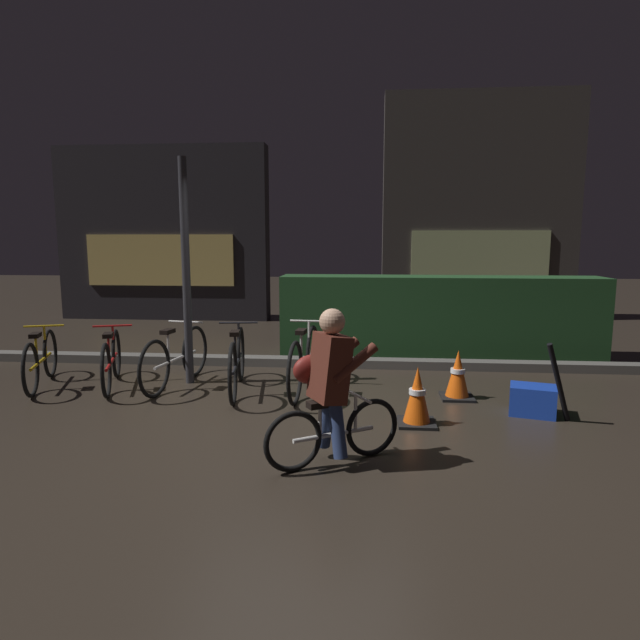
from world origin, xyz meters
TOP-DOWN VIEW (x-y plane):
  - ground_plane at (0.00, 0.00)m, footprint 40.00×40.00m
  - sidewalk_curb at (0.00, 2.20)m, footprint 12.00×0.24m
  - hedge_row at (1.80, 3.10)m, footprint 4.80×0.70m
  - storefront_left at (-3.78, 6.50)m, footprint 4.63×0.54m
  - storefront_right at (3.13, 7.20)m, footprint 4.21×0.54m
  - street_post at (-1.48, 1.20)m, footprint 0.10×0.10m
  - parked_bike_leftmost at (-3.21, 0.88)m, footprint 0.58×1.48m
  - parked_bike_left_mid at (-2.34, 0.92)m, footprint 0.58×1.49m
  - parked_bike_center_left at (-1.59, 1.03)m, footprint 0.46×1.64m
  - parked_bike_center_right at (-0.79, 0.86)m, footprint 0.46×1.69m
  - parked_bike_right_mid at (-0.01, 0.93)m, footprint 0.46×1.74m
  - traffic_cone_near at (1.20, -0.10)m, footprint 0.36×0.36m
  - traffic_cone_far at (1.72, 0.81)m, footprint 0.36×0.36m
  - blue_crate at (2.39, 0.30)m, footprint 0.51×0.42m
  - cyclist at (0.42, -1.07)m, footprint 1.04×0.65m
  - closed_umbrella at (2.55, 0.05)m, footprint 0.34×0.24m

SIDE VIEW (x-z plane):
  - ground_plane at x=0.00m, z-range 0.00..0.00m
  - sidewalk_curb at x=0.00m, z-range 0.00..0.12m
  - blue_crate at x=2.39m, z-range 0.00..0.30m
  - traffic_cone_far at x=1.72m, z-range -0.01..0.54m
  - traffic_cone_near at x=1.20m, z-range -0.01..0.56m
  - parked_bike_leftmost at x=-3.21m, z-range -0.03..0.68m
  - parked_bike_left_mid at x=-2.34m, z-range -0.03..0.69m
  - parked_bike_center_left at x=-1.59m, z-range -0.03..0.72m
  - parked_bike_center_right at x=-0.79m, z-range -0.04..0.75m
  - parked_bike_right_mid at x=-0.01m, z-range -0.04..0.77m
  - closed_umbrella at x=2.55m, z-range 0.00..0.81m
  - hedge_row at x=1.80m, z-range 0.00..1.21m
  - cyclist at x=0.42m, z-range 0.01..1.25m
  - street_post at x=-1.48m, z-range 0.00..2.73m
  - storefront_left at x=-3.78m, z-range -0.01..3.74m
  - storefront_right at x=3.13m, z-range -0.01..4.88m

